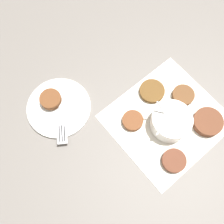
% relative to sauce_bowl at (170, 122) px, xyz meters
% --- Properties ---
extents(ground_plane, '(4.00, 4.00, 0.00)m').
position_rel_sauce_bowl_xyz_m(ground_plane, '(-0.01, -0.04, -0.03)').
color(ground_plane, '#605B56').
extents(napkin, '(0.33, 0.31, 0.00)m').
position_rel_sauce_bowl_xyz_m(napkin, '(-0.00, -0.01, -0.03)').
color(napkin, silver).
rests_on(napkin, ground_plane).
extents(sauce_bowl, '(0.12, 0.12, 0.10)m').
position_rel_sauce_bowl_xyz_m(sauce_bowl, '(0.00, 0.00, 0.00)').
color(sauce_bowl, white).
rests_on(sauce_bowl, napkin).
extents(fritter_0, '(0.07, 0.07, 0.02)m').
position_rel_sauce_bowl_xyz_m(fritter_0, '(-0.10, -0.03, -0.02)').
color(fritter_0, brown).
rests_on(fritter_0, napkin).
extents(fritter_1, '(0.08, 0.08, 0.01)m').
position_rel_sauce_bowl_xyz_m(fritter_1, '(-0.04, -0.11, -0.02)').
color(fritter_1, brown).
rests_on(fritter_1, napkin).
extents(fritter_2, '(0.09, 0.09, 0.02)m').
position_rel_sauce_bowl_xyz_m(fritter_2, '(-0.08, 0.07, -0.01)').
color(fritter_2, brown).
rests_on(fritter_2, napkin).
extents(fritter_3, '(0.06, 0.06, 0.02)m').
position_rel_sauce_bowl_xyz_m(fritter_3, '(0.07, -0.08, -0.02)').
color(fritter_3, brown).
rests_on(fritter_3, napkin).
extents(fritter_4, '(0.07, 0.07, 0.02)m').
position_rel_sauce_bowl_xyz_m(fritter_4, '(0.07, 0.08, -0.02)').
color(fritter_4, brown).
rests_on(fritter_4, napkin).
extents(serving_plate, '(0.19, 0.19, 0.02)m').
position_rel_sauce_bowl_xyz_m(serving_plate, '(0.20, -0.26, -0.02)').
color(serving_plate, white).
rests_on(serving_plate, ground_plane).
extents(fritter_on_plate, '(0.06, 0.06, 0.02)m').
position_rel_sauce_bowl_xyz_m(fritter_on_plate, '(0.21, -0.29, -0.00)').
color(fritter_on_plate, brown).
rests_on(fritter_on_plate, serving_plate).
extents(fork, '(0.11, 0.14, 0.00)m').
position_rel_sauce_bowl_xyz_m(fork, '(0.23, -0.22, -0.01)').
color(fork, silver).
rests_on(fork, serving_plate).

